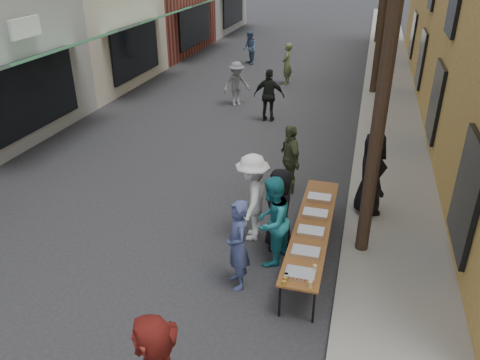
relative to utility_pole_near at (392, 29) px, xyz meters
The scene contains 23 objects.
ground 6.91m from the utility_pole_near, 145.10° to the right, with size 120.00×120.00×0.00m, color #28282B.
sidewalk 12.82m from the utility_pole_near, 86.66° to the left, with size 2.20×60.00×0.10m, color gray.
utility_pole_near is the anchor object (origin of this frame).
serving_table 3.94m from the utility_pole_near, 155.94° to the right, with size 0.70×4.00×0.75m.
catering_tray_sausage 4.38m from the utility_pole_near, 115.47° to the right, with size 0.50×0.33×0.08m, color maroon.
catering_tray_foil_b 4.10m from the utility_pole_near, 124.62° to the right, with size 0.50×0.33×0.08m, color #B2B2B7.
catering_tray_buns 3.91m from the utility_pole_near, 143.23° to the right, with size 0.50×0.33×0.08m, color tan.
catering_tray_foil_d 3.84m from the utility_pole_near, behind, with size 0.50×0.33×0.08m, color #B2B2B7.
catering_tray_buns_end 3.90m from the utility_pole_near, 146.75° to the left, with size 0.50×0.33×0.08m, color tan.
condiment_jar_a 4.58m from the utility_pole_near, 116.95° to the right, with size 0.07×0.07×0.08m, color #A57F26.
condiment_jar_b 4.53m from the utility_pole_near, 117.95° to the right, with size 0.07×0.07×0.08m, color #A57F26.
condiment_jar_c 4.48m from the utility_pole_near, 119.02° to the right, with size 0.07×0.07×0.08m, color #A57F26.
cup_stack 4.44m from the utility_pole_near, 108.79° to the right, with size 0.08×0.08×0.12m, color tan.
guest_front_a 4.01m from the utility_pole_near, behind, with size 0.87×0.57×1.78m, color black.
guest_front_b 4.56m from the utility_pole_near, 142.45° to the right, with size 0.65×0.43×1.78m, color #414D7E.
guest_front_c 4.06m from the utility_pole_near, 155.37° to the right, with size 0.91×0.71×1.87m, color teal.
guest_front_d 4.23m from the utility_pole_near, behind, with size 1.26×0.72×1.95m, color white.
guest_front_e 4.68m from the utility_pole_near, 130.42° to the left, with size 1.06×0.44×1.82m, color #495732.
server 3.76m from the utility_pole_near, 88.17° to the left, with size 0.96×0.62×1.96m, color black.
passerby_left 10.98m from the utility_pole_near, 120.21° to the left, with size 1.11×0.64×1.73m, color slate.
passerby_mid 9.02m from the utility_pole_near, 115.65° to the left, with size 1.10×0.46×1.88m, color black.
passerby_right 13.67m from the utility_pole_near, 107.03° to the left, with size 0.68×0.44×1.85m, color #596C3E.
passerby_far 17.69m from the utility_pole_near, 112.00° to the left, with size 0.84×0.65×1.72m, color #49638D.
Camera 1 is at (3.99, -5.45, 5.75)m, focal length 35.00 mm.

